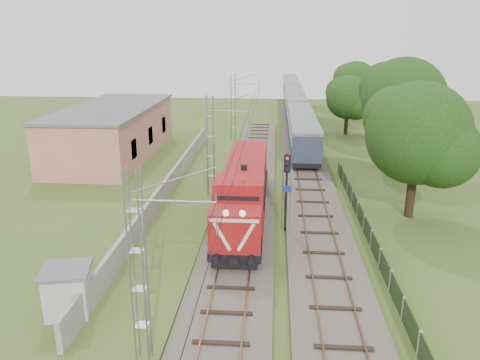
# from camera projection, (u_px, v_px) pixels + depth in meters

# --- Properties ---
(ground) EXTENTS (140.00, 140.00, 0.00)m
(ground) POSITION_uv_depth(u_px,v_px,m) (236.00, 267.00, 26.17)
(ground) COLOR #3F5921
(ground) RESTS_ON ground
(track_main) EXTENTS (4.20, 70.00, 0.45)m
(track_main) POSITION_uv_depth(u_px,v_px,m) (244.00, 217.00, 32.77)
(track_main) COLOR #6B6054
(track_main) RESTS_ON ground
(track_side) EXTENTS (4.20, 80.00, 0.45)m
(track_side) POSITION_uv_depth(u_px,v_px,m) (305.00, 168.00, 44.77)
(track_side) COLOR #6B6054
(track_side) RESTS_ON ground
(catenary) EXTENTS (3.31, 70.00, 8.00)m
(catenary) POSITION_uv_depth(u_px,v_px,m) (211.00, 146.00, 36.57)
(catenary) COLOR gray
(catenary) RESTS_ON ground
(boundary_wall) EXTENTS (0.25, 40.00, 1.50)m
(boundary_wall) POSITION_uv_depth(u_px,v_px,m) (168.00, 185.00, 37.82)
(boundary_wall) COLOR #9E9E99
(boundary_wall) RESTS_ON ground
(station_building) EXTENTS (8.40, 20.40, 5.22)m
(station_building) POSITION_uv_depth(u_px,v_px,m) (113.00, 131.00, 49.28)
(station_building) COLOR tan
(station_building) RESTS_ON ground
(fence) EXTENTS (0.12, 32.00, 1.20)m
(fence) POSITION_uv_depth(u_px,v_px,m) (371.00, 239.00, 28.27)
(fence) COLOR black
(fence) RESTS_ON ground
(locomotive) EXTENTS (2.91, 16.60, 4.22)m
(locomotive) POSITION_uv_depth(u_px,v_px,m) (244.00, 189.00, 32.29)
(locomotive) COLOR black
(locomotive) RESTS_ON ground
(coach_rake) EXTENTS (2.82, 62.91, 3.26)m
(coach_rake) POSITION_uv_depth(u_px,v_px,m) (295.00, 101.00, 72.23)
(coach_rake) COLOR black
(coach_rake) RESTS_ON ground
(signal_post) EXTENTS (0.57, 0.45, 5.27)m
(signal_post) POSITION_uv_depth(u_px,v_px,m) (287.00, 179.00, 29.83)
(signal_post) COLOR black
(signal_post) RESTS_ON ground
(relay_hut) EXTENTS (2.61, 2.61, 2.25)m
(relay_hut) POSITION_uv_depth(u_px,v_px,m) (68.00, 290.00, 21.66)
(relay_hut) COLOR beige
(relay_hut) RESTS_ON ground
(tree_a) EXTENTS (7.37, 7.02, 9.55)m
(tree_a) POSITION_uv_depth(u_px,v_px,m) (419.00, 135.00, 31.55)
(tree_a) COLOR #332615
(tree_a) RESTS_ON ground
(tree_b) EXTENTS (8.11, 7.72, 10.51)m
(tree_b) POSITION_uv_depth(u_px,v_px,m) (404.00, 101.00, 42.93)
(tree_b) COLOR #332615
(tree_b) RESTS_ON ground
(tree_c) EXTENTS (5.77, 5.50, 7.48)m
(tree_c) POSITION_uv_depth(u_px,v_px,m) (348.00, 98.00, 58.88)
(tree_c) COLOR #332615
(tree_c) RESTS_ON ground
(tree_d) EXTENTS (6.65, 6.33, 8.62)m
(tree_d) POSITION_uv_depth(u_px,v_px,m) (356.00, 84.00, 68.46)
(tree_d) COLOR #332615
(tree_d) RESTS_ON ground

